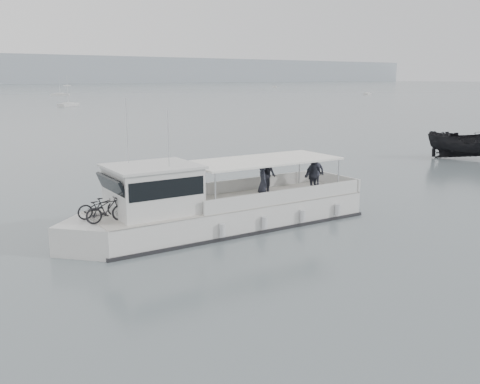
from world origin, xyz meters
TOP-DOWN VIEW (x-y plane):
  - ground at (0.00, 0.00)m, footprint 1400.00×1400.00m
  - tour_boat at (-4.95, 2.75)m, footprint 15.18×4.89m
  - dark_motorboat at (25.21, 7.37)m, footprint 6.18×6.70m

SIDE VIEW (x-z plane):
  - ground at x=0.00m, z-range 0.00..0.00m
  - tour_boat at x=-4.95m, z-range -2.12..4.19m
  - dark_motorboat at x=25.21m, z-range 0.00..2.57m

